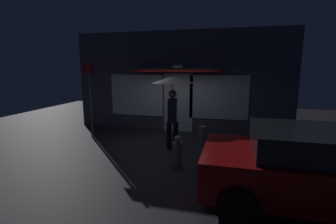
{
  "coord_description": "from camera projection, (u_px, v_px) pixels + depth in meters",
  "views": [
    {
      "loc": [
        1.81,
        -6.66,
        2.38
      ],
      "look_at": [
        0.13,
        0.05,
        1.13
      ],
      "focal_mm": 25.73,
      "sensor_mm": 36.0,
      "label": 1
    }
  ],
  "objects": [
    {
      "name": "ground_plane",
      "position": [
        163.0,
        149.0,
        7.21
      ],
      "size": [
        18.0,
        18.0,
        0.0
      ],
      "primitive_type": "plane",
      "color": "#26262B"
    },
    {
      "name": "building_facade",
      "position": [
        179.0,
        82.0,
        9.11
      ],
      "size": [
        8.22,
        1.0,
        3.76
      ],
      "color": "#4C4C56",
      "rests_on": "ground"
    },
    {
      "name": "person_with_umbrella",
      "position": [
        173.0,
        91.0,
        6.88
      ],
      "size": [
        1.25,
        1.25,
        2.17
      ],
      "rotation": [
        0.0,
        0.0,
        -1.44
      ],
      "color": "black",
      "rests_on": "ground"
    },
    {
      "name": "parked_car",
      "position": [
        318.0,
        168.0,
        4.09
      ],
      "size": [
        3.89,
        2.11,
        1.37
      ],
      "rotation": [
        0.0,
        0.0,
        -0.02
      ],
      "color": "maroon",
      "rests_on": "ground"
    },
    {
      "name": "street_sign_post",
      "position": [
        90.0,
        95.0,
        8.2
      ],
      "size": [
        0.4,
        0.07,
        2.63
      ],
      "color": "#595B60",
      "rests_on": "ground"
    },
    {
      "name": "sidewalk_bollard",
      "position": [
        202.0,
        133.0,
        8.08
      ],
      "size": [
        0.26,
        0.26,
        0.47
      ],
      "primitive_type": "cylinder",
      "color": "slate",
      "rests_on": "ground"
    },
    {
      "name": "fire_hydrant",
      "position": [
        178.0,
        152.0,
        5.83
      ],
      "size": [
        0.21,
        0.21,
        0.8
      ],
      "color": "gray",
      "rests_on": "ground"
    }
  ]
}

